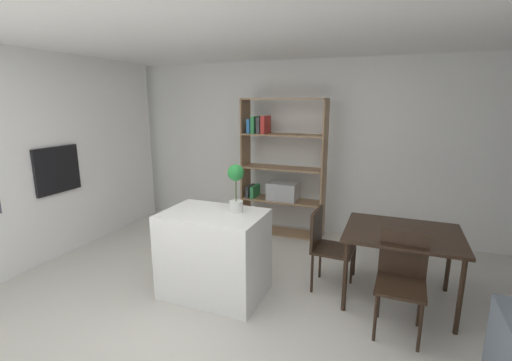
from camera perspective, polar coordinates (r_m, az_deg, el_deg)
ground_plane at (r=3.51m, az=-7.82°, el=-21.63°), size 8.74×8.74×0.00m
ceiling_slab at (r=2.97m, az=-9.48°, el=24.55°), size 6.37×5.52×0.06m
back_partition at (r=5.48m, az=5.95°, el=5.40°), size 6.37×0.06×2.56m
built_in_oven at (r=5.08m, az=-29.45°, el=1.56°), size 0.06×0.62×0.58m
kitchen_island at (r=3.73m, az=-6.78°, el=-11.67°), size 1.01×0.70×0.88m
potted_plant_on_island at (r=3.51m, az=-3.27°, el=-0.50°), size 0.16×0.16×0.48m
open_bookshelf at (r=5.24m, az=3.76°, el=1.64°), size 1.23×0.35×2.01m
dining_table at (r=3.77m, az=22.57°, el=-8.69°), size 1.08×0.88×0.74m
dining_chair_near at (r=3.39m, az=22.46°, el=-13.74°), size 0.41×0.44×0.87m
dining_chair_island_side at (r=3.87m, az=11.11°, el=-9.67°), size 0.42×0.43×0.86m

